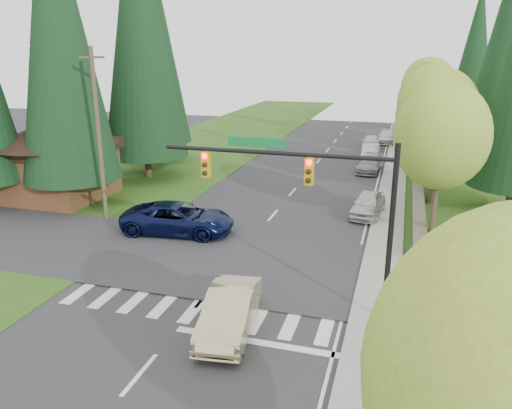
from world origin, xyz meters
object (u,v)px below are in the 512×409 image
at_px(parked_car_a, 368,204).
at_px(parked_car_d, 371,143).
at_px(parked_car_c, 370,153).
at_px(suv_navy, 178,218).
at_px(parked_car_e, 387,137).
at_px(sedan_champagne, 230,311).
at_px(parked_car_b, 370,164).

relative_size(parked_car_a, parked_car_d, 0.99).
bearing_deg(parked_car_c, suv_navy, -113.34).
distance_m(suv_navy, parked_car_d, 29.12).
distance_m(suv_navy, parked_car_e, 33.87).
bearing_deg(parked_car_c, sedan_champagne, -97.03).
height_order(suv_navy, parked_car_b, suv_navy).
xyz_separation_m(suv_navy, parked_car_e, (9.84, 32.41, -0.20)).
bearing_deg(parked_car_d, parked_car_e, 67.06).
relative_size(parked_car_c, parked_car_d, 0.98).
xyz_separation_m(parked_car_d, parked_car_e, (1.40, 4.54, -0.08)).
xyz_separation_m(parked_car_a, parked_car_b, (-0.79, 11.84, -0.09)).
bearing_deg(parked_car_d, parked_car_c, -92.87).
xyz_separation_m(sedan_champagne, suv_navy, (-6.11, 8.74, 0.08)).
height_order(parked_car_b, parked_car_c, parked_car_c).
xyz_separation_m(parked_car_a, parked_car_c, (-1.13, 16.49, -0.03)).
bearing_deg(parked_car_d, sedan_champagne, -99.45).
bearing_deg(sedan_champagne, parked_car_c, 77.92).
distance_m(sedan_champagne, parked_car_b, 26.90).
distance_m(parked_car_c, parked_car_d, 5.22).
height_order(parked_car_a, parked_car_c, parked_car_a).
height_order(parked_car_a, parked_car_b, parked_car_a).
bearing_deg(parked_car_d, parked_car_a, -92.12).
height_order(sedan_champagne, parked_car_e, sedan_champagne).
relative_size(suv_navy, parked_car_a, 1.44).
relative_size(suv_navy, parked_car_b, 1.40).
xyz_separation_m(parked_car_b, parked_car_e, (0.79, 14.41, 0.01)).
distance_m(sedan_champagne, parked_car_e, 41.32).
bearing_deg(sedan_champagne, parked_car_e, 77.48).
relative_size(suv_navy, parked_car_e, 1.37).
bearing_deg(parked_car_e, suv_navy, -108.51).
xyz_separation_m(suv_navy, parked_car_a, (9.84, 6.16, -0.13)).
height_order(suv_navy, parked_car_a, suv_navy).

